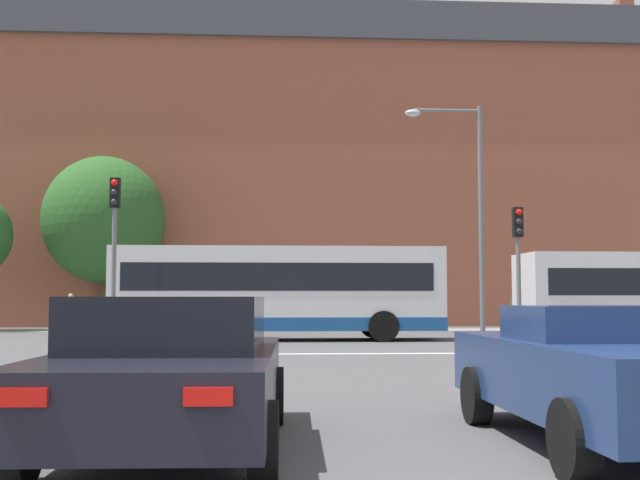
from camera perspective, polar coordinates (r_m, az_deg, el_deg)
stop_line_strip at (r=20.42m, az=-0.45°, el=-8.10°), size 8.62×0.30×0.01m
far_pavement at (r=35.41m, az=-1.77°, el=-6.42°), size 69.58×2.50×0.01m
brick_civic_building at (r=46.84m, az=2.43°, el=4.30°), size 45.09×13.91×19.19m
car_saloon_left at (r=7.73m, az=-10.50°, el=-9.10°), size 2.16×4.81×1.42m
car_roadster_right at (r=8.29m, az=19.86°, el=-8.85°), size 2.09×4.61×1.34m
bus_crossing_lead at (r=26.94m, az=-2.99°, el=-3.61°), size 10.91×2.75×3.09m
traffic_light_near_right at (r=22.05m, az=13.93°, el=-0.93°), size 0.26×0.31×3.84m
traffic_light_near_left at (r=21.73m, az=-14.42°, el=0.32°), size 0.26×0.31×4.58m
street_lamp_junction at (r=25.79m, az=10.45°, el=3.05°), size 2.49×0.36×7.52m
pedestrian_waiting at (r=36.95m, az=-17.31°, el=-4.69°), size 0.46×0.40×1.61m
pedestrian_walking_east at (r=36.76m, az=13.77°, el=-4.71°), size 0.45×0.43×1.66m
pedestrian_walking_west at (r=35.49m, az=7.94°, el=-4.87°), size 0.43×0.27×1.61m
tree_by_building at (r=38.34m, az=-15.12°, el=1.39°), size 5.59×5.59×7.96m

